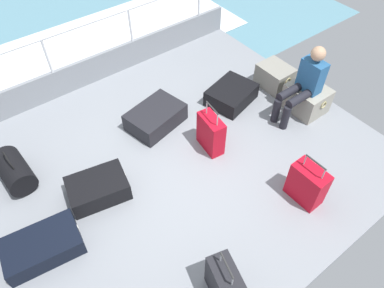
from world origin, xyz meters
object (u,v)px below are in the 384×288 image
object	(u,v)px
suitcase_2	(211,133)
suitcase_7	(231,95)
cargo_crate_1	(306,98)
suitcase_0	(156,117)
passenger_seated	(304,83)
suitcase_3	(307,184)
suitcase_6	(98,188)
suitcase_5	(224,283)
duffel_bag	(14,171)
cargo_crate_0	(275,76)
suitcase_4	(43,246)

from	to	relation	value
suitcase_2	suitcase_7	world-z (taller)	suitcase_2
cargo_crate_1	suitcase_0	xyz separation A→B (m)	(-1.08, -1.98, -0.06)
suitcase_2	passenger_seated	bearing A→B (deg)	79.83
passenger_seated	suitcase_3	xyz separation A→B (m)	(1.06, -1.07, -0.32)
suitcase_3	suitcase_6	xyz separation A→B (m)	(-1.54, -1.96, -0.13)
suitcase_5	suitcase_2	bearing A→B (deg)	144.32
passenger_seated	duffel_bag	distance (m)	3.99
cargo_crate_1	passenger_seated	xyz separation A→B (m)	(0.00, -0.18, 0.38)
cargo_crate_1	passenger_seated	size ratio (longest dim) A/B	0.55
suitcase_0	suitcase_3	size ratio (longest dim) A/B	1.30
suitcase_6	duffel_bag	size ratio (longest dim) A/B	1.22
suitcase_0	suitcase_7	bearing A→B (deg)	76.94
cargo_crate_1	duffel_bag	bearing A→B (deg)	-108.47
suitcase_3	suitcase_2	bearing A→B (deg)	-163.89
cargo_crate_0	suitcase_3	xyz separation A→B (m)	(1.74, -1.28, 0.08)
suitcase_6	passenger_seated	bearing A→B (deg)	81.07
cargo_crate_1	suitcase_2	bearing A→B (deg)	-99.05
cargo_crate_1	passenger_seated	distance (m)	0.42
duffel_bag	passenger_seated	bearing A→B (deg)	70.69
suitcase_5	duffel_bag	bearing A→B (deg)	-156.74
suitcase_7	duffel_bag	world-z (taller)	duffel_bag
suitcase_5	duffel_bag	world-z (taller)	suitcase_5
passenger_seated	suitcase_6	world-z (taller)	passenger_seated
passenger_seated	suitcase_0	xyz separation A→B (m)	(-1.08, -1.79, -0.44)
suitcase_2	suitcase_5	size ratio (longest dim) A/B	1.10
suitcase_6	cargo_crate_0	bearing A→B (deg)	93.46
cargo_crate_1	suitcase_6	size ratio (longest dim) A/B	0.78
duffel_bag	suitcase_6	bearing A→B (deg)	40.55
cargo_crate_0	suitcase_5	bearing A→B (deg)	-54.34
cargo_crate_1	suitcase_5	xyz separation A→B (m)	(1.35, -2.78, 0.06)
cargo_crate_0	cargo_crate_1	xyz separation A→B (m)	(0.67, -0.03, 0.02)
cargo_crate_0	suitcase_6	size ratio (longest dim) A/B	0.71
suitcase_7	suitcase_4	bearing A→B (deg)	-79.00
suitcase_4	suitcase_6	size ratio (longest dim) A/B	1.10
suitcase_4	duffel_bag	distance (m)	1.15
suitcase_7	suitcase_2	bearing A→B (deg)	-57.74
suitcase_0	suitcase_6	distance (m)	1.38
passenger_seated	cargo_crate_0	bearing A→B (deg)	162.54
passenger_seated	suitcase_3	bearing A→B (deg)	-45.06
suitcase_3	duffel_bag	size ratio (longest dim) A/B	1.07
passenger_seated	suitcase_2	size ratio (longest dim) A/B	1.49
passenger_seated	suitcase_0	size ratio (longest dim) A/B	1.24
suitcase_5	suitcase_6	world-z (taller)	suitcase_5
suitcase_5	passenger_seated	bearing A→B (deg)	117.36
cargo_crate_0	suitcase_7	world-z (taller)	cargo_crate_0
suitcase_2	duffel_bag	distance (m)	2.53
suitcase_0	suitcase_4	bearing A→B (deg)	-66.07
suitcase_3	suitcase_5	size ratio (longest dim) A/B	1.03
suitcase_2	suitcase_7	bearing A→B (deg)	122.26
suitcase_3	suitcase_4	world-z (taller)	suitcase_3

